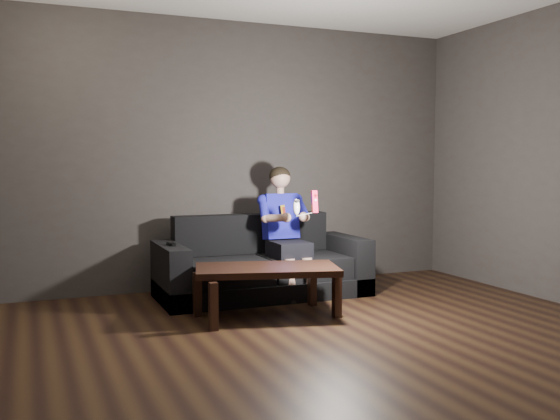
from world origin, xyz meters
name	(u,v)px	position (x,y,z in m)	size (l,w,h in m)	color
floor	(347,354)	(0.00, 0.00, 0.00)	(5.00, 5.00, 0.00)	black
back_wall	(231,155)	(0.00, 2.50, 1.35)	(5.00, 0.04, 2.70)	#3B3533
sofa	(262,270)	(0.12, 1.93, 0.25)	(1.97, 0.85, 0.76)	black
child	(285,222)	(0.34, 1.89, 0.70)	(0.49, 0.60, 1.21)	black
wii_remote_red	(315,202)	(0.43, 1.43, 0.92)	(0.06, 0.08, 0.20)	#D21C43
nunchuk_white	(296,207)	(0.26, 1.43, 0.88)	(0.09, 0.11, 0.16)	silver
wii_remote_black	(171,244)	(-0.77, 1.86, 0.55)	(0.05, 0.15, 0.03)	black
coffee_table	(267,273)	(-0.14, 1.14, 0.36)	(1.27, 0.86, 0.42)	black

